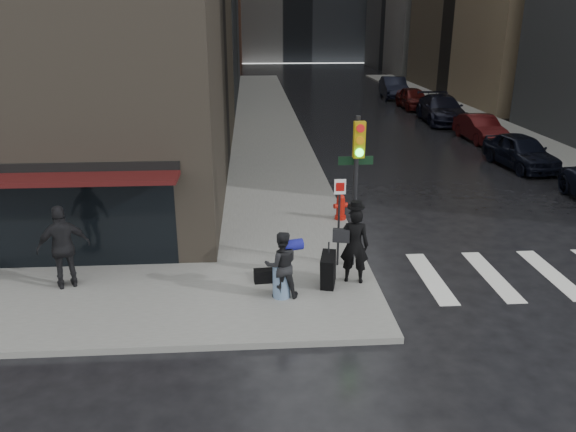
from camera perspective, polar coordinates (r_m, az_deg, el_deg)
name	(u,v)px	position (r m, az deg, el deg)	size (l,w,h in m)	color
ground	(298,301)	(13.36, 1.03, -8.59)	(140.00, 140.00, 0.00)	black
sidewalk_left	(265,113)	(39.25, -2.35, 10.45)	(4.00, 50.00, 0.15)	slate
sidewalk_right	(457,111)	(41.84, 16.78, 10.22)	(3.00, 50.00, 0.15)	slate
storefront	(12,208)	(15.55, -26.25, 0.75)	(8.40, 1.11, 2.83)	black
man_overcoat	(349,249)	(13.59, 6.21, -3.36)	(1.31, 1.00, 2.11)	black
man_jeans	(281,265)	(12.88, -0.71, -4.96)	(1.17, 0.68, 1.61)	black
man_greycoat	(64,247)	(14.29, -21.83, -2.94)	(1.30, 0.92, 2.05)	black
traffic_light	(355,173)	(14.00, 6.85, 4.40)	(0.98, 0.45, 3.91)	black
fire_hydrant	(341,208)	(18.06, 5.36, 0.82)	(0.48, 0.36, 0.83)	#A6130A
parked_car_1	(521,151)	(26.78, 22.57, 6.10)	(1.75, 4.35, 1.48)	black
parked_car_2	(480,128)	(32.01, 18.92, 8.44)	(1.46, 4.18, 1.38)	#3A0B0C
parked_car_3	(441,109)	(37.12, 15.33, 10.43)	(2.32, 5.71, 1.66)	black
parked_car_4	(413,98)	(42.41, 12.59, 11.61)	(1.76, 4.38, 1.49)	#430E0D
parked_car_5	(394,88)	(47.81, 10.68, 12.70)	(1.77, 5.06, 1.67)	black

